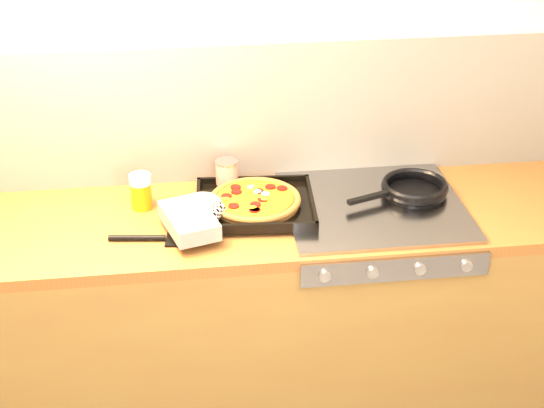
{
  "coord_description": "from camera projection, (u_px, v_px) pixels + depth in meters",
  "views": [
    {
      "loc": [
        -0.21,
        -1.31,
        2.26
      ],
      "look_at": [
        0.1,
        1.08,
        0.95
      ],
      "focal_mm": 55.0,
      "sensor_mm": 36.0,
      "label": 1
    }
  ],
  "objects": [
    {
      "name": "room_shell",
      "position": [
        232.0,
        114.0,
        2.9
      ],
      "size": [
        3.2,
        3.2,
        3.2
      ],
      "color": "white",
      "rests_on": "ground"
    },
    {
      "name": "counter_run",
      "position": [
        244.0,
        325.0,
        2.99
      ],
      "size": [
        3.2,
        0.62,
        0.9
      ],
      "color": "brown",
      "rests_on": "ground"
    },
    {
      "name": "stovetop",
      "position": [
        373.0,
        206.0,
        2.82
      ],
      "size": [
        0.6,
        0.56,
        0.02
      ],
      "primitive_type": "cube",
      "color": "gray",
      "rests_on": "counter_run"
    },
    {
      "name": "pizza_on_tray",
      "position": [
        237.0,
        206.0,
        2.75
      ],
      "size": [
        0.53,
        0.44,
        0.07
      ],
      "color": "black",
      "rests_on": "stovetop"
    },
    {
      "name": "frying_pan",
      "position": [
        413.0,
        188.0,
        2.87
      ],
      "size": [
        0.4,
        0.3,
        0.04
      ],
      "color": "black",
      "rests_on": "stovetop"
    },
    {
      "name": "tomato_can",
      "position": [
        227.0,
        175.0,
        2.91
      ],
      "size": [
        0.09,
        0.09,
        0.11
      ],
      "color": "#B00E0E",
      "rests_on": "counter_run"
    },
    {
      "name": "juice_glass",
      "position": [
        141.0,
        191.0,
        2.8
      ],
      "size": [
        0.08,
        0.08,
        0.12
      ],
      "color": "orange",
      "rests_on": "counter_run"
    },
    {
      "name": "wooden_spoon",
      "position": [
        264.0,
        186.0,
        2.94
      ],
      "size": [
        0.3,
        0.05,
        0.02
      ],
      "color": "#AA8248",
      "rests_on": "counter_run"
    },
    {
      "name": "black_spatula",
      "position": [
        156.0,
        239.0,
        2.63
      ],
      "size": [
        0.29,
        0.1,
        0.02
      ],
      "color": "black",
      "rests_on": "counter_run"
    }
  ]
}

